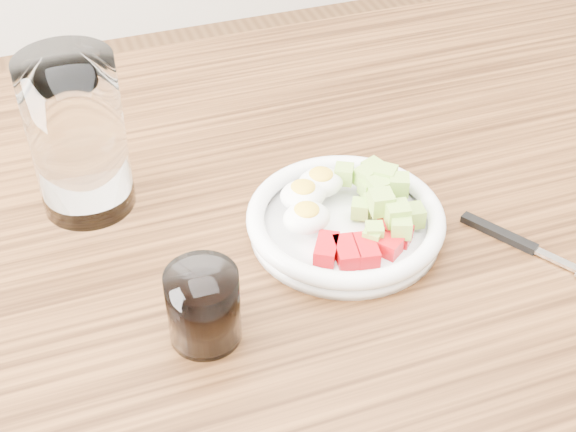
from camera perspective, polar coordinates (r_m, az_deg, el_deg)
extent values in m
cube|color=brown|center=(1.56, 18.97, 0.56)|extent=(0.07, 0.07, 0.73)
cube|color=brown|center=(0.81, 0.90, -2.98)|extent=(1.50, 0.90, 0.04)
cylinder|color=white|center=(0.81, 4.07, -0.88)|extent=(0.19, 0.19, 0.01)
torus|color=white|center=(0.80, 4.12, -0.09)|extent=(0.20, 0.20, 0.02)
cube|color=red|center=(0.76, 2.75, -2.35)|extent=(0.04, 0.04, 0.02)
cube|color=red|center=(0.76, 4.17, -2.57)|extent=(0.03, 0.04, 0.02)
cube|color=red|center=(0.77, 5.57, -2.42)|extent=(0.03, 0.04, 0.02)
cube|color=red|center=(0.78, 6.73, -1.93)|extent=(0.04, 0.04, 0.02)
cube|color=red|center=(0.79, 7.47, -1.19)|extent=(0.04, 0.04, 0.02)
ellipsoid|color=white|center=(0.81, 1.07, 1.50)|extent=(0.05, 0.04, 0.03)
ellipsoid|color=yellow|center=(0.80, 1.08, 2.08)|extent=(0.03, 0.03, 0.01)
ellipsoid|color=white|center=(0.83, 2.34, 2.41)|extent=(0.05, 0.04, 0.03)
ellipsoid|color=yellow|center=(0.82, 2.36, 2.98)|extent=(0.03, 0.03, 0.01)
ellipsoid|color=white|center=(0.78, 1.33, -0.13)|extent=(0.05, 0.04, 0.03)
ellipsoid|color=yellow|center=(0.78, 1.34, 0.45)|extent=(0.03, 0.03, 0.01)
cube|color=#A5C94D|center=(0.83, 6.33, 1.48)|extent=(0.03, 0.03, 0.02)
cube|color=#A5C94D|center=(0.77, 8.04, -0.78)|extent=(0.02, 0.02, 0.02)
cube|color=#A5C94D|center=(0.77, 6.16, -1.15)|extent=(0.02, 0.02, 0.02)
cube|color=#A5C94D|center=(0.77, 6.05, -1.47)|extent=(0.02, 0.02, 0.02)
cube|color=#A5C94D|center=(0.81, 5.15, 0.51)|extent=(0.02, 0.02, 0.02)
cube|color=#A5C94D|center=(0.81, 6.20, 0.95)|extent=(0.02, 0.02, 0.02)
cube|color=#A5C94D|center=(0.83, 6.92, 2.82)|extent=(0.03, 0.03, 0.02)
cube|color=#A5C94D|center=(0.83, 6.34, 2.15)|extent=(0.02, 0.02, 0.02)
cube|color=#A5C94D|center=(0.82, 7.01, 1.12)|extent=(0.03, 0.03, 0.02)
cube|color=#A5C94D|center=(0.83, 6.03, 1.91)|extent=(0.02, 0.02, 0.02)
cube|color=#A5C94D|center=(0.83, 5.74, 2.01)|extent=(0.02, 0.02, 0.02)
cube|color=#A5C94D|center=(0.80, 8.88, 0.03)|extent=(0.02, 0.02, 0.02)
cube|color=#A5C94D|center=(0.83, 6.48, 2.34)|extent=(0.02, 0.02, 0.02)
cube|color=#A5C94D|center=(0.79, 6.65, 0.97)|extent=(0.02, 0.02, 0.02)
cube|color=#A5C94D|center=(0.82, 7.89, 2.23)|extent=(0.03, 0.03, 0.02)
cube|color=#A5C94D|center=(0.82, 6.47, 1.99)|extent=(0.02, 0.02, 0.02)
cube|color=#A5C94D|center=(0.83, 7.52, 2.12)|extent=(0.02, 0.02, 0.02)
cube|color=#A5C94D|center=(0.83, 4.00, 2.99)|extent=(0.03, 0.03, 0.02)
cube|color=#A5C94D|center=(0.78, 7.76, 0.15)|extent=(0.03, 0.03, 0.02)
cube|color=#A5C94D|center=(0.85, 6.07, 3.26)|extent=(0.03, 0.03, 0.02)
cube|color=#A5C94D|center=(0.83, 5.56, 2.80)|extent=(0.03, 0.03, 0.02)
cube|color=black|center=(0.83, 14.76, -1.17)|extent=(0.05, 0.08, 0.01)
cube|color=silver|center=(0.82, 18.70, -3.03)|extent=(0.03, 0.04, 0.00)
cylinder|color=white|center=(0.82, -14.76, 5.54)|extent=(0.10, 0.10, 0.17)
cylinder|color=white|center=(0.69, -6.03, -6.39)|extent=(0.06, 0.06, 0.07)
cylinder|color=black|center=(0.69, -6.02, -6.49)|extent=(0.06, 0.06, 0.06)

